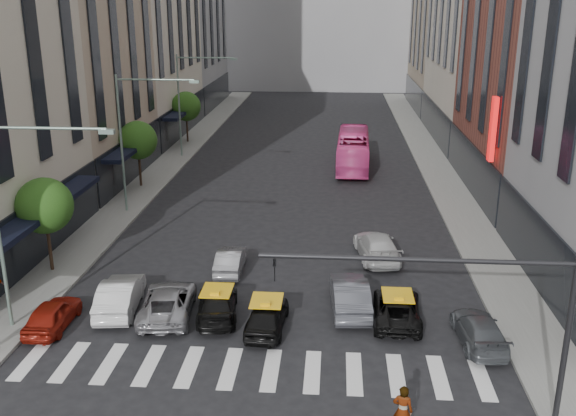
% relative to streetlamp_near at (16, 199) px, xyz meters
% --- Properties ---
extents(ground, '(160.00, 160.00, 0.00)m').
position_rel_streetlamp_near_xyz_m(ground, '(10.04, -4.00, -5.90)').
color(ground, black).
rests_on(ground, ground).
extents(sidewalk_left, '(3.00, 96.00, 0.15)m').
position_rel_streetlamp_near_xyz_m(sidewalk_left, '(-1.46, 26.00, -5.83)').
color(sidewalk_left, slate).
rests_on(sidewalk_left, ground).
extents(sidewalk_right, '(3.00, 96.00, 0.15)m').
position_rel_streetlamp_near_xyz_m(sidewalk_right, '(21.54, 26.00, -5.83)').
color(sidewalk_right, slate).
rests_on(sidewalk_right, ground).
extents(building_left_b, '(8.00, 16.00, 24.00)m').
position_rel_streetlamp_near_xyz_m(building_left_b, '(-6.96, 24.00, 6.10)').
color(building_left_b, tan).
rests_on(building_left_b, ground).
extents(building_right_b, '(8.00, 18.00, 26.00)m').
position_rel_streetlamp_near_xyz_m(building_right_b, '(27.04, 23.00, 7.10)').
color(building_right_b, brown).
rests_on(building_right_b, ground).
extents(tree_near, '(2.88, 2.88, 4.95)m').
position_rel_streetlamp_near_xyz_m(tree_near, '(-1.76, 6.00, -2.25)').
color(tree_near, black).
rests_on(tree_near, sidewalk_left).
extents(tree_mid, '(2.88, 2.88, 4.95)m').
position_rel_streetlamp_near_xyz_m(tree_mid, '(-1.76, 22.00, -2.25)').
color(tree_mid, black).
rests_on(tree_mid, sidewalk_left).
extents(tree_far, '(2.88, 2.88, 4.95)m').
position_rel_streetlamp_near_xyz_m(tree_far, '(-1.76, 38.00, -2.25)').
color(tree_far, black).
rests_on(tree_far, sidewalk_left).
extents(streetlamp_near, '(5.38, 0.25, 9.00)m').
position_rel_streetlamp_near_xyz_m(streetlamp_near, '(0.00, 0.00, 0.00)').
color(streetlamp_near, gray).
rests_on(streetlamp_near, sidewalk_left).
extents(streetlamp_mid, '(5.38, 0.25, 9.00)m').
position_rel_streetlamp_near_xyz_m(streetlamp_mid, '(0.00, 16.00, 0.00)').
color(streetlamp_mid, gray).
rests_on(streetlamp_mid, sidewalk_left).
extents(streetlamp_far, '(5.38, 0.25, 9.00)m').
position_rel_streetlamp_near_xyz_m(streetlamp_far, '(0.00, 32.00, 0.00)').
color(streetlamp_far, gray).
rests_on(streetlamp_far, sidewalk_left).
extents(traffic_signal, '(10.10, 0.20, 6.00)m').
position_rel_streetlamp_near_xyz_m(traffic_signal, '(17.74, -5.00, -1.43)').
color(traffic_signal, black).
rests_on(traffic_signal, ground).
extents(liberty_sign, '(0.30, 0.70, 4.00)m').
position_rel_streetlamp_near_xyz_m(liberty_sign, '(22.64, 16.00, 0.10)').
color(liberty_sign, red).
rests_on(liberty_sign, ground).
extents(car_red, '(1.54, 3.74, 1.27)m').
position_rel_streetlamp_near_xyz_m(car_red, '(0.84, 0.16, -5.27)').
color(car_red, maroon).
rests_on(car_red, ground).
extents(car_white_front, '(2.11, 4.72, 1.50)m').
position_rel_streetlamp_near_xyz_m(car_white_front, '(3.24, 2.02, -5.15)').
color(car_white_front, silver).
rests_on(car_white_front, ground).
extents(car_silver, '(2.76, 5.07, 1.35)m').
position_rel_streetlamp_near_xyz_m(car_silver, '(5.55, 1.65, -5.23)').
color(car_silver, gray).
rests_on(car_silver, ground).
extents(taxi_left, '(2.33, 4.53, 1.26)m').
position_rel_streetlamp_near_xyz_m(taxi_left, '(7.80, 1.73, -5.28)').
color(taxi_left, black).
rests_on(taxi_left, ground).
extents(taxi_center, '(1.79, 4.04, 1.35)m').
position_rel_streetlamp_near_xyz_m(taxi_center, '(10.14, 0.69, -5.23)').
color(taxi_center, black).
rests_on(taxi_center, ground).
extents(car_grey_mid, '(1.97, 4.77, 1.54)m').
position_rel_streetlamp_near_xyz_m(car_grey_mid, '(13.74, 2.82, -5.14)').
color(car_grey_mid, '#484A51').
rests_on(car_grey_mid, ground).
extents(taxi_right, '(2.24, 4.49, 1.22)m').
position_rel_streetlamp_near_xyz_m(taxi_right, '(15.82, 1.90, -5.29)').
color(taxi_right, black).
rests_on(taxi_right, ground).
extents(car_grey_curb, '(1.95, 4.31, 1.22)m').
position_rel_streetlamp_near_xyz_m(car_grey_curb, '(19.04, 0.16, -5.29)').
color(car_grey_curb, '#474B50').
rests_on(car_grey_curb, ground).
extents(car_row2_left, '(1.36, 3.78, 1.24)m').
position_rel_streetlamp_near_xyz_m(car_row2_left, '(7.58, 6.79, -5.28)').
color(car_row2_left, '#9FA0A5').
rests_on(car_row2_left, ground).
extents(car_row2_right, '(2.69, 5.23, 1.45)m').
position_rel_streetlamp_near_xyz_m(car_row2_right, '(15.34, 9.12, -5.18)').
color(car_row2_right, '#BABABA').
rests_on(car_row2_right, ground).
extents(bus, '(2.90, 10.91, 3.02)m').
position_rel_streetlamp_near_xyz_m(bus, '(14.47, 29.38, -4.40)').
color(bus, '#F0469A').
rests_on(bus, ground).
extents(rider, '(0.74, 0.58, 1.79)m').
position_rel_streetlamp_near_xyz_m(rider, '(15.26, -6.35, -4.01)').
color(rider, gray).
rests_on(rider, motorcycle).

